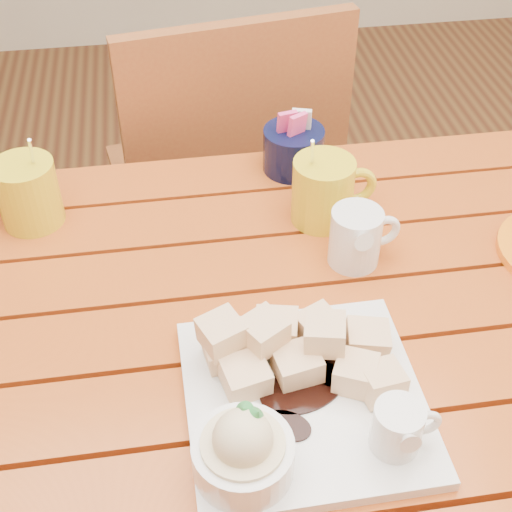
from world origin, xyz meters
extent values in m
cube|color=#943813|center=(0.00, -0.23, 0.73)|extent=(1.20, 0.11, 0.03)
cube|color=#943813|center=(0.00, -0.11, 0.73)|extent=(1.20, 0.11, 0.03)
cube|color=#943813|center=(0.00, 0.00, 0.73)|extent=(1.20, 0.11, 0.03)
cube|color=#943813|center=(0.00, 0.11, 0.73)|extent=(1.20, 0.11, 0.03)
cube|color=#943813|center=(0.00, 0.23, 0.73)|extent=(1.20, 0.11, 0.03)
cube|color=#943813|center=(0.00, 0.34, 0.73)|extent=(1.20, 0.11, 0.03)
cube|color=#943813|center=(0.00, 0.36, 0.68)|extent=(1.12, 0.04, 0.08)
cylinder|color=#943813|center=(0.55, 0.35, 0.36)|extent=(0.06, 0.06, 0.72)
cube|color=white|center=(0.04, -0.14, 0.76)|extent=(0.28, 0.28, 0.02)
cube|color=#E29545|center=(0.10, -0.13, 0.79)|extent=(0.07, 0.07, 0.04)
cube|color=#E29545|center=(-0.03, -0.12, 0.79)|extent=(0.06, 0.06, 0.04)
cube|color=#E29545|center=(0.02, -0.05, 0.79)|extent=(0.06, 0.06, 0.04)
cube|color=#E29545|center=(0.07, -0.09, 0.82)|extent=(0.06, 0.06, 0.04)
cube|color=#E29545|center=(-0.05, -0.07, 0.79)|extent=(0.06, 0.06, 0.04)
cube|color=#E29545|center=(0.07, -0.05, 0.79)|extent=(0.06, 0.06, 0.04)
cube|color=#E29545|center=(0.13, -0.15, 0.79)|extent=(0.06, 0.06, 0.04)
cube|color=#E29545|center=(0.04, -0.11, 0.79)|extent=(0.06, 0.06, 0.04)
cube|color=#E29545|center=(0.00, -0.08, 0.82)|extent=(0.07, 0.07, 0.04)
cube|color=#E29545|center=(0.13, -0.08, 0.79)|extent=(0.06, 0.06, 0.04)
cube|color=#E29545|center=(-0.05, -0.07, 0.82)|extent=(0.06, 0.06, 0.04)
cylinder|color=white|center=(-0.04, -0.22, 0.79)|extent=(0.11, 0.11, 0.04)
cylinder|color=beige|center=(-0.04, -0.22, 0.80)|extent=(0.09, 0.09, 0.03)
sphere|color=beige|center=(-0.04, -0.22, 0.82)|extent=(0.06, 0.06, 0.06)
cone|color=#2C863C|center=(-0.03, -0.21, 0.85)|extent=(0.04, 0.04, 0.03)
cone|color=#2C863C|center=(-0.04, -0.20, 0.84)|extent=(0.03, 0.03, 0.03)
cylinder|color=white|center=(0.12, -0.22, 0.80)|extent=(0.05, 0.05, 0.06)
cylinder|color=black|center=(0.12, -0.22, 0.82)|extent=(0.04, 0.04, 0.01)
cone|color=white|center=(0.12, -0.24, 0.82)|extent=(0.02, 0.02, 0.03)
torus|color=white|center=(0.15, -0.22, 0.80)|extent=(0.04, 0.01, 0.04)
cylinder|color=yellow|center=(-0.30, 0.26, 0.80)|extent=(0.09, 0.09, 0.10)
cylinder|color=black|center=(-0.30, 0.26, 0.84)|extent=(0.08, 0.08, 0.01)
cylinder|color=silver|center=(-0.28, 0.27, 0.84)|extent=(0.02, 0.06, 0.13)
cylinder|color=yellow|center=(0.13, 0.20, 0.80)|extent=(0.09, 0.09, 0.10)
cylinder|color=black|center=(0.13, 0.20, 0.84)|extent=(0.08, 0.08, 0.01)
torus|color=yellow|center=(0.19, 0.21, 0.80)|extent=(0.06, 0.02, 0.06)
cylinder|color=silver|center=(0.12, 0.21, 0.84)|extent=(0.02, 0.06, 0.13)
cylinder|color=white|center=(0.16, 0.10, 0.79)|extent=(0.07, 0.07, 0.09)
cylinder|color=white|center=(0.16, 0.10, 0.83)|extent=(0.06, 0.06, 0.01)
cone|color=white|center=(0.16, 0.06, 0.82)|extent=(0.03, 0.03, 0.03)
torus|color=white|center=(0.20, 0.10, 0.79)|extent=(0.05, 0.02, 0.05)
cylinder|color=black|center=(0.12, 0.34, 0.79)|extent=(0.10, 0.10, 0.07)
cube|color=#FF458E|center=(0.11, 0.34, 0.84)|extent=(0.03, 0.02, 0.05)
cube|color=white|center=(0.13, 0.34, 0.84)|extent=(0.03, 0.02, 0.05)
cube|color=#FF458E|center=(0.12, 0.33, 0.84)|extent=(0.03, 0.03, 0.05)
cube|color=brown|center=(0.02, 0.72, 0.46)|extent=(0.51, 0.51, 0.03)
cylinder|color=brown|center=(0.17, 0.93, 0.22)|extent=(0.04, 0.04, 0.44)
cylinder|color=brown|center=(-0.20, 0.87, 0.22)|extent=(0.04, 0.04, 0.44)
cylinder|color=brown|center=(0.24, 0.56, 0.22)|extent=(0.04, 0.04, 0.44)
cylinder|color=brown|center=(-0.14, 0.50, 0.22)|extent=(0.04, 0.04, 0.44)
cube|color=brown|center=(0.05, 0.52, 0.70)|extent=(0.44, 0.10, 0.46)
camera|label=1|loc=(-0.09, -0.63, 1.44)|focal=50.00mm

